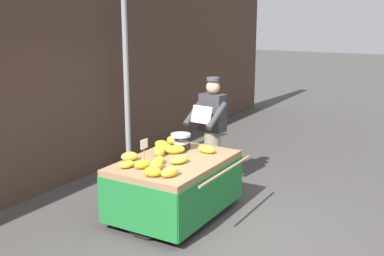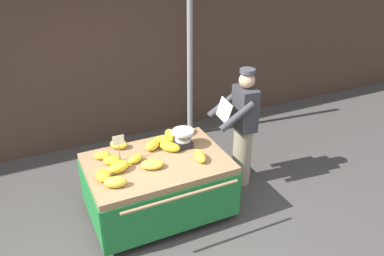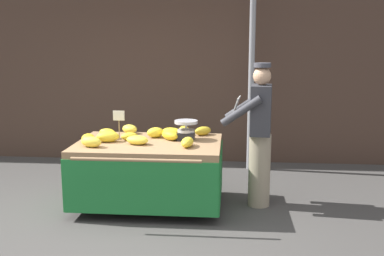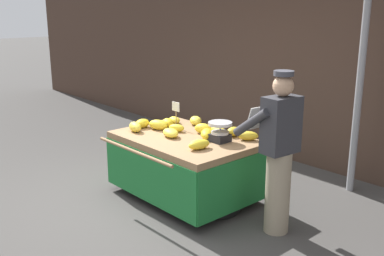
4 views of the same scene
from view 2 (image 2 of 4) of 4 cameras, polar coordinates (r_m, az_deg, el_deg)
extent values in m
cube|color=#473328|center=(6.41, -15.28, 13.56)|extent=(16.00, 0.24, 3.82)
cylinder|color=gray|center=(6.47, -0.32, 11.04)|extent=(0.09, 0.09, 3.04)
cube|color=#93704C|center=(4.86, -5.06, -5.07)|extent=(1.69, 1.15, 0.08)
cylinder|color=black|center=(4.94, -13.35, -10.93)|extent=(0.05, 0.69, 0.69)
cylinder|color=#B7B7BC|center=(4.94, -13.69, -11.00)|extent=(0.01, 0.12, 0.12)
cylinder|color=black|center=(5.35, 2.88, -6.82)|extent=(0.05, 0.69, 0.69)
cylinder|color=#B7B7BC|center=(5.36, 3.17, -6.74)|extent=(0.01, 0.12, 0.12)
cylinder|color=#4C4742|center=(5.47, -6.73, -5.99)|extent=(0.05, 0.05, 0.71)
cube|color=#1E7233|center=(4.63, -2.31, -12.13)|extent=(1.69, 0.02, 0.60)
cube|color=#1E7233|center=(5.51, -7.03, -5.09)|extent=(1.69, 0.02, 0.60)
cube|color=#1E7233|center=(4.90, -14.35, -10.56)|extent=(0.02, 1.15, 0.60)
cube|color=#1E7233|center=(5.34, 3.66, -6.06)|extent=(0.02, 1.15, 0.60)
cylinder|color=#93704C|center=(4.27, -1.44, -9.82)|extent=(1.35, 0.04, 0.04)
cube|color=black|center=(5.09, -1.29, -2.23)|extent=(0.20, 0.20, 0.09)
cylinder|color=#B7B7BC|center=(5.04, -1.30, -1.25)|extent=(0.02, 0.02, 0.11)
cylinder|color=#B7B7BC|center=(5.00, -1.31, -0.52)|extent=(0.28, 0.28, 0.04)
cylinder|color=#B7B7BC|center=(5.06, -1.30, -1.60)|extent=(0.21, 0.21, 0.03)
cylinder|color=#997A51|center=(4.85, -10.38, -3.46)|extent=(0.01, 0.01, 0.22)
cube|color=white|center=(4.76, -10.54, -1.73)|extent=(0.14, 0.01, 0.12)
ellipsoid|color=gold|center=(4.82, -11.45, -4.58)|extent=(0.25, 0.22, 0.11)
ellipsoid|color=yellow|center=(5.03, -5.76, -2.50)|extent=(0.25, 0.22, 0.13)
ellipsoid|color=gold|center=(5.29, -3.07, -0.86)|extent=(0.17, 0.22, 0.11)
ellipsoid|color=yellow|center=(4.42, -10.95, -7.65)|extent=(0.28, 0.20, 0.12)
ellipsoid|color=yellow|center=(4.81, 1.13, -4.05)|extent=(0.16, 0.28, 0.11)
ellipsoid|color=yellow|center=(4.67, -10.49, -5.51)|extent=(0.30, 0.22, 0.13)
ellipsoid|color=yellow|center=(4.96, -12.83, -3.86)|extent=(0.23, 0.17, 0.09)
ellipsoid|color=yellow|center=(4.81, -8.15, -4.40)|extent=(0.23, 0.19, 0.10)
ellipsoid|color=gold|center=(5.15, -4.01, -1.74)|extent=(0.32, 0.26, 0.11)
ellipsoid|color=yellow|center=(4.68, -5.77, -5.22)|extent=(0.31, 0.24, 0.10)
ellipsoid|color=gold|center=(4.56, -12.68, -6.73)|extent=(0.20, 0.24, 0.12)
ellipsoid|color=gold|center=(5.38, -0.70, -0.37)|extent=(0.26, 0.25, 0.11)
ellipsoid|color=yellow|center=(5.13, -10.50, -2.31)|extent=(0.27, 0.25, 0.12)
ellipsoid|color=gold|center=(5.00, -3.19, -2.71)|extent=(0.29, 0.30, 0.12)
cylinder|color=gray|center=(5.63, 7.17, -3.94)|extent=(0.26, 0.26, 0.88)
cube|color=#333338|center=(5.29, 7.63, 2.81)|extent=(0.27, 0.40, 0.58)
sphere|color=tan|center=(5.14, 7.91, 6.82)|extent=(0.21, 0.21, 0.21)
cylinder|color=#3F3F47|center=(5.09, 8.00, 8.13)|extent=(0.20, 0.20, 0.05)
cylinder|color=#333338|center=(5.03, 6.51, 1.65)|extent=(0.48, 0.14, 0.37)
cylinder|color=#333338|center=(5.37, 4.61, 3.50)|extent=(0.48, 0.14, 0.37)
cube|color=silver|center=(5.16, 4.66, 2.57)|extent=(0.13, 0.35, 0.25)
camera|label=1|loc=(3.76, -97.56, -16.71)|focal=44.12mm
camera|label=3|loc=(3.01, 80.36, -26.51)|focal=42.85mm
camera|label=4|loc=(5.46, 58.92, 3.12)|focal=42.59mm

